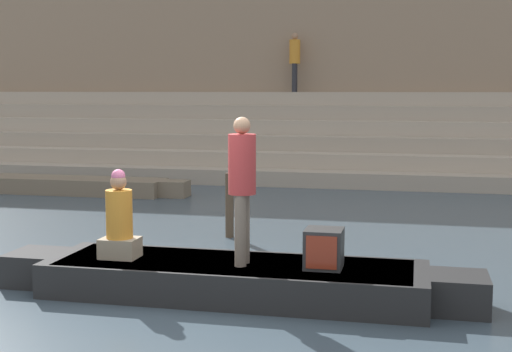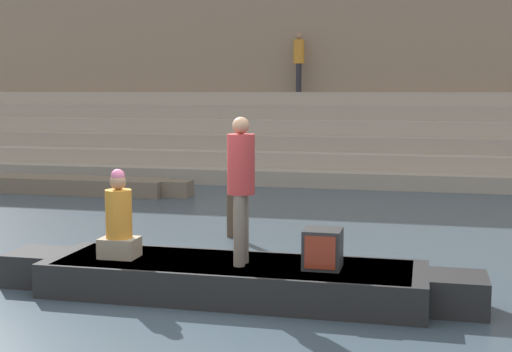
# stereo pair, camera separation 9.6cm
# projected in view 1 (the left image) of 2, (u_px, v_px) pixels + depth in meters

# --- Properties ---
(ground_plane) EXTENTS (120.00, 120.00, 0.00)m
(ground_plane) POSITION_uv_depth(u_px,v_px,m) (180.00, 300.00, 8.41)
(ground_plane) COLOR #3D4C56
(ghat_steps) EXTENTS (36.00, 4.38, 2.40)m
(ghat_steps) POSITION_uv_depth(u_px,v_px,m) (322.00, 146.00, 20.52)
(ghat_steps) COLOR tan
(ghat_steps) RESTS_ON ground
(back_wall) EXTENTS (34.20, 1.28, 8.79)m
(back_wall) POSITION_uv_depth(u_px,v_px,m) (332.00, 28.00, 22.21)
(back_wall) COLOR #937A60
(back_wall) RESTS_ON ground
(rowboat_main) EXTENTS (5.86, 1.44, 0.41)m
(rowboat_main) POSITION_uv_depth(u_px,v_px,m) (234.00, 278.00, 8.54)
(rowboat_main) COLOR black
(rowboat_main) RESTS_ON ground
(person_standing) EXTENTS (0.32, 0.32, 1.74)m
(person_standing) POSITION_uv_depth(u_px,v_px,m) (242.00, 180.00, 8.30)
(person_standing) COLOR #756656
(person_standing) RESTS_ON rowboat_main
(person_rowing) EXTENTS (0.45, 0.36, 1.10)m
(person_rowing) POSITION_uv_depth(u_px,v_px,m) (119.00, 222.00, 8.71)
(person_rowing) COLOR gray
(person_rowing) RESTS_ON rowboat_main
(tv_set) EXTENTS (0.43, 0.44, 0.46)m
(tv_set) POSITION_uv_depth(u_px,v_px,m) (324.00, 249.00, 8.22)
(tv_set) COLOR #2D2D2D
(tv_set) RESTS_ON rowboat_main
(moored_boat_shore) EXTENTS (5.71, 1.02, 0.38)m
(moored_boat_shore) POSITION_uv_depth(u_px,v_px,m) (74.00, 185.00, 17.04)
(moored_boat_shore) COLOR #756651
(moored_boat_shore) RESTS_ON ground
(mooring_post) EXTENTS (0.14, 0.14, 1.09)m
(mooring_post) POSITION_uv_depth(u_px,v_px,m) (229.00, 205.00, 11.92)
(mooring_post) COLOR #473828
(mooring_post) RESTS_ON ground
(person_on_steps) EXTENTS (0.33, 0.33, 1.78)m
(person_on_steps) POSITION_uv_depth(u_px,v_px,m) (295.00, 58.00, 21.62)
(person_on_steps) COLOR #28282D
(person_on_steps) RESTS_ON ghat_steps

